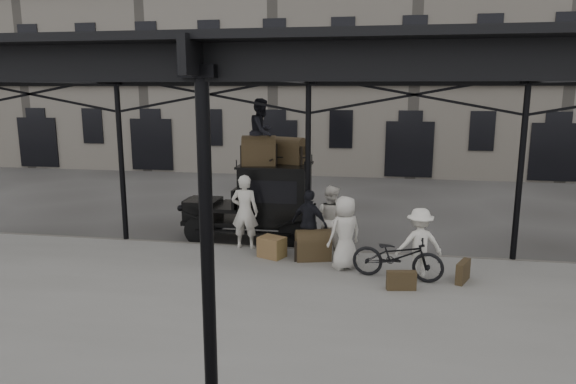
# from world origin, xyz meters

# --- Properties ---
(ground) EXTENTS (120.00, 120.00, 0.00)m
(ground) POSITION_xyz_m (0.00, 0.00, 0.00)
(ground) COLOR #383533
(ground) RESTS_ON ground
(platform) EXTENTS (28.00, 8.00, 0.15)m
(platform) POSITION_xyz_m (0.00, -2.00, 0.07)
(platform) COLOR slate
(platform) RESTS_ON ground
(canopy) EXTENTS (22.50, 9.00, 4.74)m
(canopy) POSITION_xyz_m (0.00, -1.72, 4.60)
(canopy) COLOR black
(canopy) RESTS_ON ground
(building_frontage) EXTENTS (64.00, 8.00, 14.00)m
(building_frontage) POSITION_xyz_m (0.00, 18.00, 7.00)
(building_frontage) COLOR slate
(building_frontage) RESTS_ON ground
(taxi) EXTENTS (3.65, 1.55, 2.18)m
(taxi) POSITION_xyz_m (-1.34, 2.99, 1.20)
(taxi) COLOR black
(taxi) RESTS_ON ground
(porter_left) EXTENTS (0.70, 0.47, 1.91)m
(porter_left) POSITION_xyz_m (-1.59, 1.80, 1.11)
(porter_left) COLOR beige
(porter_left) RESTS_ON platform
(porter_midleft) EXTENTS (1.04, 0.97, 1.71)m
(porter_midleft) POSITION_xyz_m (0.61, 1.80, 1.00)
(porter_midleft) COLOR silver
(porter_midleft) RESTS_ON platform
(porter_centre) EXTENTS (0.98, 0.92, 1.68)m
(porter_centre) POSITION_xyz_m (1.03, 0.69, 0.99)
(porter_centre) COLOR beige
(porter_centre) RESTS_ON platform
(porter_official) EXTENTS (1.05, 0.78, 1.66)m
(porter_official) POSITION_xyz_m (0.13, 1.36, 0.98)
(porter_official) COLOR black
(porter_official) RESTS_ON platform
(porter_right) EXTENTS (1.10, 0.77, 1.56)m
(porter_right) POSITION_xyz_m (2.64, 0.32, 0.93)
(porter_right) COLOR silver
(porter_right) RESTS_ON platform
(bicycle) EXTENTS (2.04, 1.00, 1.02)m
(bicycle) POSITION_xyz_m (2.19, 0.21, 0.66)
(bicycle) COLOR black
(bicycle) RESTS_ON platform
(porter_roof) EXTENTS (0.87, 1.00, 1.76)m
(porter_roof) POSITION_xyz_m (-1.37, 2.89, 3.06)
(porter_roof) COLOR black
(porter_roof) RESTS_ON taxi
(steamer_trunk_roof_near) EXTENTS (0.98, 0.69, 0.66)m
(steamer_trunk_roof_near) POSITION_xyz_m (-1.42, 2.74, 2.51)
(steamer_trunk_roof_near) COLOR #43321F
(steamer_trunk_roof_near) RESTS_ON taxi
(steamer_trunk_roof_far) EXTENTS (0.93, 0.73, 0.60)m
(steamer_trunk_roof_far) POSITION_xyz_m (-0.67, 3.19, 2.48)
(steamer_trunk_roof_far) COLOR #43321F
(steamer_trunk_roof_far) RESTS_ON taxi
(steamer_trunk_platform) EXTENTS (0.94, 0.71, 0.61)m
(steamer_trunk_platform) POSITION_xyz_m (0.24, 1.20, 0.45)
(steamer_trunk_platform) COLOR #43321F
(steamer_trunk_platform) RESTS_ON platform
(wicker_hamper) EXTENTS (0.73, 0.66, 0.50)m
(wicker_hamper) POSITION_xyz_m (-0.77, 1.19, 0.40)
(wicker_hamper) COLOR brown
(wicker_hamper) RESTS_ON platform
(suitcase_upright) EXTENTS (0.39, 0.61, 0.45)m
(suitcase_upright) POSITION_xyz_m (3.57, 0.27, 0.38)
(suitcase_upright) COLOR #43321F
(suitcase_upright) RESTS_ON platform
(suitcase_flat) EXTENTS (0.62, 0.25, 0.40)m
(suitcase_flat) POSITION_xyz_m (2.26, -0.42, 0.35)
(suitcase_flat) COLOR #43321F
(suitcase_flat) RESTS_ON platform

